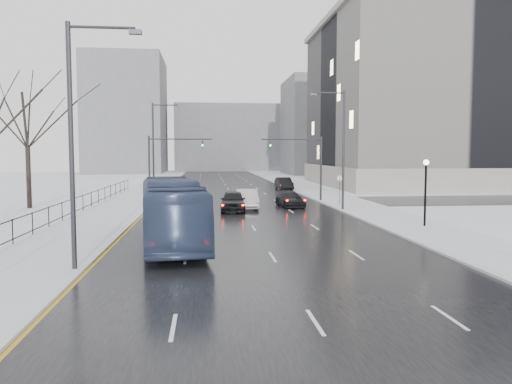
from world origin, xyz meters
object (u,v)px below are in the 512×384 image
object	(u,v)px
tree_park_e	(30,209)
streetlight_l_near	(77,134)
sedan_right_near	(247,199)
sedan_right_far	(290,199)
sedan_right_distant	(284,184)
streetlight_r_mid	(341,144)
bus	(171,211)
streetlight_l_far	(155,146)
sedan_center_near	(233,201)
no_uturn_sign	(340,181)
lamppost_r_mid	(426,183)
mast_signal_left	(161,161)
mast_signal_right	(310,161)

from	to	relation	value
tree_park_e	streetlight_l_near	world-z (taller)	streetlight_l_near
sedan_right_near	sedan_right_far	world-z (taller)	sedan_right_near
streetlight_l_near	sedan_right_far	distance (m)	27.05
sedan_right_distant	streetlight_l_near	bearing A→B (deg)	-111.49
streetlight_r_mid	bus	xyz separation A→B (m)	(-13.06, -13.97, -3.85)
streetlight_l_far	sedan_center_near	size ratio (longest dim) A/B	2.00
tree_park_e	streetlight_l_near	distance (m)	26.61
no_uturn_sign	streetlight_l_far	bearing A→B (deg)	155.27
lamppost_r_mid	sedan_right_distant	xyz separation A→B (m)	(-3.80, 33.77, -2.09)
sedan_right_far	sedan_right_distant	world-z (taller)	sedan_right_distant
tree_park_e	mast_signal_left	bearing A→B (deg)	20.19
no_uturn_sign	sedan_right_distant	bearing A→B (deg)	95.78
sedan_right_distant	tree_park_e	bearing A→B (deg)	-144.25
lamppost_r_mid	sedan_center_near	xyz separation A→B (m)	(-11.79, 10.51, -2.05)
streetlight_l_far	bus	bearing A→B (deg)	-82.82
sedan_right_far	bus	bearing A→B (deg)	-124.58
mast_signal_right	bus	size ratio (longest dim) A/B	0.52
bus	sedan_right_near	bearing A→B (deg)	64.59
streetlight_l_far	lamppost_r_mid	world-z (taller)	streetlight_l_far
no_uturn_sign	sedan_right_far	world-z (taller)	no_uturn_sign
streetlight_l_near	sedan_right_near	distance (m)	24.24
bus	sedan_center_near	distance (m)	15.07
tree_park_e	sedan_right_near	bearing A→B (deg)	-5.69
lamppost_r_mid	streetlight_l_near	bearing A→B (deg)	-152.45
sedan_right_near	sedan_right_far	xyz separation A→B (m)	(4.00, 1.25, -0.17)
streetlight_l_far	sedan_right_far	world-z (taller)	streetlight_l_far
sedan_center_near	sedan_right_far	distance (m)	6.03
tree_park_e	bus	bearing A→B (deg)	-53.48
sedan_center_near	bus	bearing A→B (deg)	-102.49
streetlight_l_near	sedan_right_near	world-z (taller)	streetlight_l_near
lamppost_r_mid	no_uturn_sign	bearing A→B (deg)	97.33
streetlight_l_near	sedan_right_distant	bearing A→B (deg)	70.66
no_uturn_sign	sedan_center_near	xyz separation A→B (m)	(-9.99, -3.49, -1.41)
streetlight_l_near	no_uturn_sign	xyz separation A→B (m)	(17.37, 24.00, -3.32)
streetlight_l_near	streetlight_l_far	size ratio (longest dim) A/B	1.00
streetlight_l_near	lamppost_r_mid	size ratio (longest dim) A/B	2.34
sedan_right_near	sedan_right_distant	size ratio (longest dim) A/B	1.04
streetlight_l_far	sedan_right_near	world-z (taller)	streetlight_l_far
bus	sedan_right_far	world-z (taller)	bus
streetlight_l_near	no_uturn_sign	distance (m)	29.81
sedan_right_distant	no_uturn_sign	bearing A→B (deg)	-86.38
sedan_center_near	sedan_right_near	size ratio (longest dim) A/B	0.97
sedan_right_far	streetlight_l_near	bearing A→B (deg)	-124.59
sedan_right_near	sedan_right_distant	world-z (taller)	sedan_right_near
mast_signal_right	no_uturn_sign	world-z (taller)	mast_signal_right
streetlight_r_mid	no_uturn_sign	world-z (taller)	streetlight_r_mid
streetlight_l_near	bus	xyz separation A→B (m)	(3.27, 6.03, -3.85)
mast_signal_left	streetlight_r_mid	bearing A→B (deg)	-27.31
streetlight_l_far	no_uturn_sign	xyz separation A→B (m)	(17.37, -8.00, -3.32)
lamppost_r_mid	mast_signal_right	xyz separation A→B (m)	(-3.67, 18.00, 1.16)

